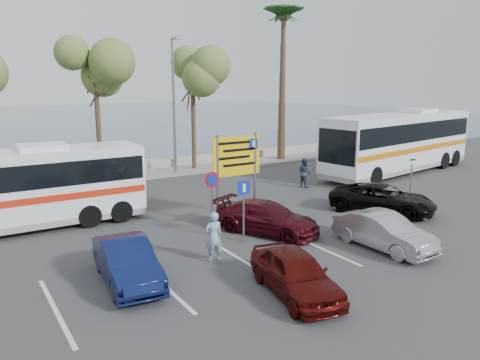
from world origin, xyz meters
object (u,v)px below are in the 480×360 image
car_blue (127,262)px  car_silver_b (384,231)px  pedestrian_near (214,237)px  coach_bus_right (399,144)px  suv_black (382,199)px  coach_bus_left (1,194)px  street_lamp_right (174,99)px  pedestrian_far (304,173)px  direction_sign (237,163)px  car_maroon (267,218)px  car_red (295,273)px

car_blue → car_silver_b: (8.39, -2.03, -0.01)m
car_silver_b → pedestrian_near: (-5.49, 2.13, 0.20)m
coach_bus_right → car_blue: (-19.89, -6.82, -1.20)m
suv_black → car_silver_b: size_ratio=1.20×
car_silver_b → coach_bus_left: bearing=139.2°
street_lamp_right → car_silver_b: (0.50, -15.88, -3.98)m
coach_bus_left → pedestrian_far: 14.77m
car_blue → car_silver_b: car_blue is taller
street_lamp_right → direction_sign: (-2.00, -10.32, -2.17)m
direction_sign → suv_black: (6.00, -2.44, -1.81)m
car_silver_b → pedestrian_far: size_ratio=2.35×
coach_bus_left → suv_black: bearing=-21.8°
car_maroon → car_red: car_red is taller
direction_sign → coach_bus_left: (-8.37, 3.30, -0.90)m
street_lamp_right → car_blue: bearing=-119.7°
car_blue → coach_bus_left: bearing=115.6°
car_maroon → car_red: bearing=-142.9°
suv_black → car_silver_b: 4.68m
suv_black → street_lamp_right: bearing=80.7°
car_silver_b → pedestrian_far: (3.89, 8.86, 0.18)m
street_lamp_right → car_silver_b: 16.38m
suv_black → direction_sign: bearing=131.2°
suv_black → pedestrian_near: 9.05m
coach_bus_right → suv_black: 9.92m
pedestrian_near → direction_sign: bearing=-126.2°
coach_bus_right → pedestrian_near: size_ratio=7.88×
suv_black → coach_bus_right: bearing=9.0°
car_red → suv_black: size_ratio=0.80×
car_red → pedestrian_near: 3.35m
direction_sign → pedestrian_far: (6.38, 3.30, -1.64)m
street_lamp_right → direction_sign: street_lamp_right is taller
car_blue → pedestrian_far: bearing=34.7°
street_lamp_right → car_silver_b: street_lamp_right is taller
suv_black → pedestrian_far: (0.39, 5.74, 0.17)m
coach_bus_left → car_blue: size_ratio=2.79×
street_lamp_right → car_maroon: bearing=-98.8°
coach_bus_right → pedestrian_far: (-7.61, -0.00, -1.03)m
suv_black → pedestrian_far: pedestrian_far is taller
car_silver_b → suv_black: bearing=40.0°
street_lamp_right → pedestrian_far: street_lamp_right is taller
street_lamp_right → car_blue: size_ratio=2.11×
car_maroon → pedestrian_near: pedestrian_near is taller
street_lamp_right → suv_black: 13.95m
car_maroon → direction_sign: bearing=66.9°
pedestrian_far → suv_black: bearing=171.6°
car_red → pedestrian_near: bearing=113.3°
coach_bus_left → pedestrian_near: (5.37, -6.73, -0.71)m
car_blue → car_red: (3.59, -3.18, -0.01)m
coach_bus_left → car_blue: 7.32m
coach_bus_left → car_maroon: size_ratio=2.56×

